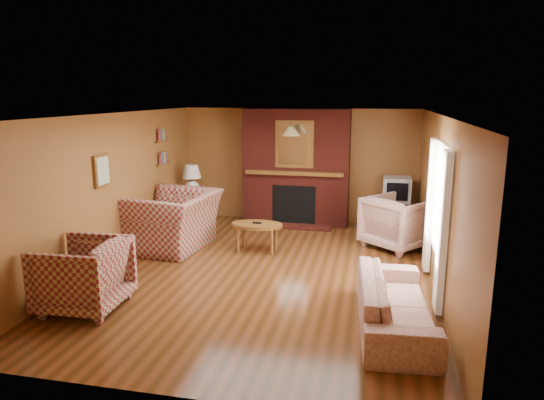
% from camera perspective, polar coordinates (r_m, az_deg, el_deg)
% --- Properties ---
extents(floor, '(6.50, 6.50, 0.00)m').
position_cam_1_polar(floor, '(7.57, -0.92, -8.46)').
color(floor, '#41260E').
rests_on(floor, ground).
extents(ceiling, '(6.50, 6.50, 0.00)m').
position_cam_1_polar(ceiling, '(7.09, -0.99, 10.00)').
color(ceiling, silver).
rests_on(ceiling, wall_back).
extents(wall_back, '(6.50, 0.00, 6.50)m').
position_cam_1_polar(wall_back, '(10.38, 3.08, 4.09)').
color(wall_back, '#95602E').
rests_on(wall_back, floor).
extents(wall_front, '(6.50, 0.00, 6.50)m').
position_cam_1_polar(wall_front, '(4.25, -10.92, -8.43)').
color(wall_front, '#95602E').
rests_on(wall_front, floor).
extents(wall_left, '(0.00, 6.50, 6.50)m').
position_cam_1_polar(wall_left, '(8.16, -18.33, 1.19)').
color(wall_left, '#95602E').
rests_on(wall_left, floor).
extents(wall_right, '(0.00, 6.50, 6.50)m').
position_cam_1_polar(wall_right, '(7.12, 19.07, -0.43)').
color(wall_right, '#95602E').
rests_on(wall_right, floor).
extents(fireplace, '(2.20, 0.82, 2.40)m').
position_cam_1_polar(fireplace, '(10.12, 2.84, 3.77)').
color(fireplace, '#571913').
rests_on(fireplace, floor).
extents(window_right, '(0.10, 1.85, 2.00)m').
position_cam_1_polar(window_right, '(6.93, 18.83, -1.36)').
color(window_right, beige).
rests_on(window_right, wall_right).
extents(bookshelf, '(0.09, 0.55, 0.71)m').
position_cam_1_polar(bookshelf, '(9.73, -12.61, 6.02)').
color(bookshelf, brown).
rests_on(bookshelf, wall_left).
extents(botanical_print, '(0.05, 0.40, 0.50)m').
position_cam_1_polar(botanical_print, '(7.83, -19.39, 3.27)').
color(botanical_print, brown).
rests_on(botanical_print, wall_left).
extents(pendant_light, '(0.36, 0.36, 0.48)m').
position_cam_1_polar(pendant_light, '(9.36, 2.22, 8.12)').
color(pendant_light, black).
rests_on(pendant_light, ceiling).
extents(plaid_loveseat, '(1.49, 1.66, 1.00)m').
position_cam_1_polar(plaid_loveseat, '(8.76, -11.55, -2.39)').
color(plaid_loveseat, maroon).
rests_on(plaid_loveseat, floor).
extents(plaid_armchair, '(1.03, 1.00, 0.91)m').
position_cam_1_polar(plaid_armchair, '(6.64, -21.34, -8.23)').
color(plaid_armchair, maroon).
rests_on(plaid_armchair, floor).
extents(floral_sofa, '(0.93, 2.09, 0.60)m').
position_cam_1_polar(floral_sofa, '(5.98, 14.24, -11.63)').
color(floral_sofa, beige).
rests_on(floral_sofa, floor).
extents(floral_armchair, '(1.41, 1.42, 0.93)m').
position_cam_1_polar(floral_armchair, '(8.89, 14.54, -2.57)').
color(floral_armchair, beige).
rests_on(floral_armchair, floor).
extents(coffee_table, '(0.89, 0.55, 0.52)m').
position_cam_1_polar(coffee_table, '(8.42, -1.77, -3.18)').
color(coffee_table, brown).
rests_on(coffee_table, floor).
extents(side_table, '(0.48, 0.48, 0.62)m').
position_cam_1_polar(side_table, '(10.33, -9.27, -1.13)').
color(side_table, brown).
rests_on(side_table, floor).
extents(table_lamp, '(0.39, 0.39, 0.64)m').
position_cam_1_polar(table_lamp, '(10.20, -9.40, 2.52)').
color(table_lamp, white).
rests_on(table_lamp, side_table).
extents(tv_stand, '(0.60, 0.55, 0.61)m').
position_cam_1_polar(tv_stand, '(10.00, 14.29, -1.84)').
color(tv_stand, black).
rests_on(tv_stand, floor).
extents(crt_tv, '(0.53, 0.53, 0.49)m').
position_cam_1_polar(crt_tv, '(9.88, 14.46, 1.23)').
color(crt_tv, '#A4A7AB').
rests_on(crt_tv, tv_stand).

